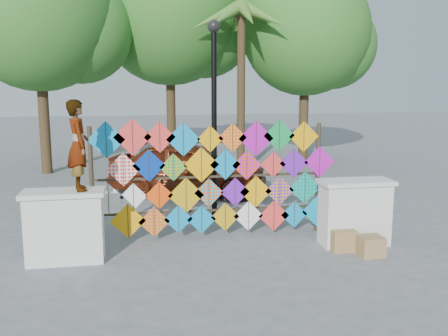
{
  "coord_description": "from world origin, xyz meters",
  "views": [
    {
      "loc": [
        -1.45,
        -8.97,
        3.12
      ],
      "look_at": [
        0.27,
        0.6,
        1.45
      ],
      "focal_mm": 40.0,
      "sensor_mm": 36.0,
      "label": 1
    }
  ],
  "objects_px": {
    "vendor_woman": "(78,145)",
    "kite_rack": "(214,178)",
    "lamppost": "(214,102)",
    "sedan": "(188,168)"
  },
  "relations": [
    {
      "from": "vendor_woman",
      "to": "lamppost",
      "type": "bearing_deg",
      "value": -64.39
    },
    {
      "from": "sedan",
      "to": "lamppost",
      "type": "bearing_deg",
      "value": -153.63
    },
    {
      "from": "kite_rack",
      "to": "vendor_woman",
      "type": "height_order",
      "value": "vendor_woman"
    },
    {
      "from": "kite_rack",
      "to": "vendor_woman",
      "type": "distance_m",
      "value": 2.79
    },
    {
      "from": "vendor_woman",
      "to": "sedan",
      "type": "bearing_deg",
      "value": -39.06
    },
    {
      "from": "kite_rack",
      "to": "sedan",
      "type": "xyz_separation_m",
      "value": [
        -0.08,
        4.12,
        -0.48
      ]
    },
    {
      "from": "vendor_woman",
      "to": "lamppost",
      "type": "relative_size",
      "value": 0.35
    },
    {
      "from": "vendor_woman",
      "to": "kite_rack",
      "type": "bearing_deg",
      "value": -83.14
    },
    {
      "from": "kite_rack",
      "to": "lamppost",
      "type": "height_order",
      "value": "lamppost"
    },
    {
      "from": "lamppost",
      "to": "kite_rack",
      "type": "bearing_deg",
      "value": -99.46
    }
  ]
}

